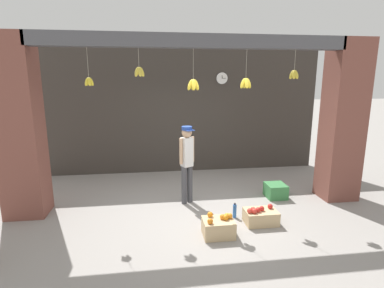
{
  "coord_description": "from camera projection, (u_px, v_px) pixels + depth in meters",
  "views": [
    {
      "loc": [
        -0.77,
        -5.27,
        2.47
      ],
      "look_at": [
        0.0,
        0.39,
        1.23
      ],
      "focal_mm": 28.0,
      "sensor_mm": 36.0,
      "label": 1
    }
  ],
  "objects": [
    {
      "name": "ground_plane",
      "position": [
        195.0,
        211.0,
        5.73
      ],
      "size": [
        60.0,
        60.0,
        0.0
      ],
      "primitive_type": "plane",
      "color": "gray"
    },
    {
      "name": "shop_back_wall",
      "position": [
        181.0,
        112.0,
        7.95
      ],
      "size": [
        7.47,
        0.12,
        3.24
      ],
      "primitive_type": "cube",
      "color": "#38332D",
      "rests_on": "ground_plane"
    },
    {
      "name": "shop_pillar_left",
      "position": [
        19.0,
        129.0,
        5.27
      ],
      "size": [
        0.7,
        0.6,
        3.24
      ],
      "primitive_type": "cube",
      "color": "brown",
      "rests_on": "ground_plane"
    },
    {
      "name": "shop_pillar_right",
      "position": [
        343.0,
        122.0,
        6.08
      ],
      "size": [
        0.7,
        0.6,
        3.24
      ],
      "primitive_type": "cube",
      "color": "brown",
      "rests_on": "ground_plane"
    },
    {
      "name": "storefront_awning",
      "position": [
        195.0,
        43.0,
        5.19
      ],
      "size": [
        5.57,
        0.3,
        0.98
      ],
      "color": "#4C4C51"
    },
    {
      "name": "shopkeeper",
      "position": [
        187.0,
        159.0,
        5.93
      ],
      "size": [
        0.31,
        0.3,
        1.58
      ],
      "rotation": [
        0.0,
        0.0,
        3.64
      ],
      "color": "#424247",
      "rests_on": "ground_plane"
    },
    {
      "name": "fruit_crate_oranges",
      "position": [
        218.0,
        227.0,
        4.8
      ],
      "size": [
        0.49,
        0.39,
        0.36
      ],
      "color": "tan",
      "rests_on": "ground_plane"
    },
    {
      "name": "fruit_crate_apples",
      "position": [
        260.0,
        216.0,
        5.22
      ],
      "size": [
        0.55,
        0.39,
        0.32
      ],
      "color": "tan",
      "rests_on": "ground_plane"
    },
    {
      "name": "produce_box_green",
      "position": [
        276.0,
        191.0,
        6.37
      ],
      "size": [
        0.4,
        0.43,
        0.29
      ],
      "primitive_type": "cube",
      "color": "#387A42",
      "rests_on": "ground_plane"
    },
    {
      "name": "water_bottle",
      "position": [
        235.0,
        211.0,
        5.44
      ],
      "size": [
        0.07,
        0.07,
        0.27
      ],
      "color": "#2D60AD",
      "rests_on": "ground_plane"
    },
    {
      "name": "wall_clock",
      "position": [
        222.0,
        78.0,
        7.84
      ],
      "size": [
        0.32,
        0.03,
        0.32
      ],
      "color": "black"
    }
  ]
}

